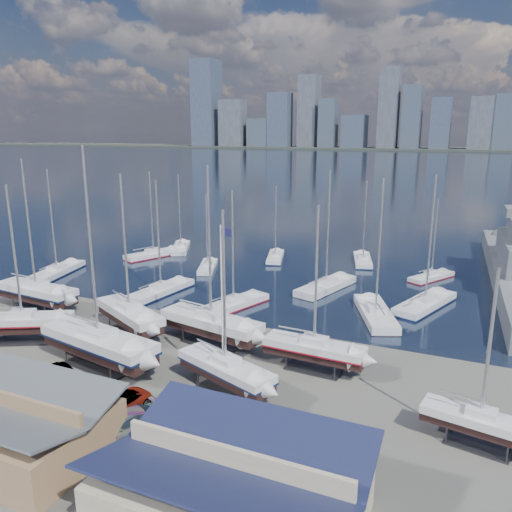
% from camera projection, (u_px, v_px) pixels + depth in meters
% --- Properties ---
extents(ground, '(1400.00, 1400.00, 0.00)m').
position_uv_depth(ground, '(157.00, 353.00, 47.08)').
color(ground, '#605E59').
rests_on(ground, ground).
extents(water, '(1400.00, 600.00, 0.40)m').
position_uv_depth(water, '(433.00, 164.00, 322.60)').
color(water, '#1B263E').
rests_on(water, ground).
extents(far_shore, '(1400.00, 80.00, 2.20)m').
position_uv_depth(far_shore, '(453.00, 150.00, 553.35)').
color(far_shore, '#2D332D').
rests_on(far_shore, ground).
extents(skyline, '(639.14, 43.80, 107.69)m').
position_uv_depth(skyline, '(449.00, 114.00, 541.65)').
color(skyline, '#475166').
rests_on(skyline, far_shore).
extents(shed_grey, '(12.60, 8.40, 4.17)m').
position_uv_depth(shed_grey, '(13.00, 420.00, 32.34)').
color(shed_grey, '#8C6B4C').
rests_on(shed_grey, ground).
extents(shed_blue, '(13.65, 9.45, 4.71)m').
position_uv_depth(shed_blue, '(234.00, 485.00, 26.04)').
color(shed_blue, '#BFB293').
rests_on(shed_blue, ground).
extents(sailboat_cradle_0, '(11.10, 3.85, 17.51)m').
position_uv_depth(sailboat_cradle_0, '(36.00, 292.00, 58.32)').
color(sailboat_cradle_0, '#2D2D33').
rests_on(sailboat_cradle_0, ground).
extents(sailboat_cradle_1, '(9.79, 6.89, 15.61)m').
position_uv_depth(sailboat_cradle_1, '(23.00, 322.00, 49.29)').
color(sailboat_cradle_1, '#2D2D33').
rests_on(sailboat_cradle_1, ground).
extents(sailboat_cradle_2, '(10.29, 7.05, 16.44)m').
position_uv_depth(sailboat_cradle_2, '(129.00, 314.00, 51.33)').
color(sailboat_cradle_2, '#2D2D33').
rests_on(sailboat_cradle_2, ground).
extents(sailboat_cradle_3, '(12.54, 5.54, 19.32)m').
position_uv_depth(sailboat_cradle_3, '(99.00, 343.00, 43.97)').
color(sailboat_cradle_3, '#2D2D33').
rests_on(sailboat_cradle_3, ground).
extents(sailboat_cradle_4, '(11.12, 4.98, 17.43)m').
position_uv_depth(sailboat_cradle_4, '(211.00, 323.00, 48.69)').
color(sailboat_cradle_4, '#2D2D33').
rests_on(sailboat_cradle_4, ground).
extents(sailboat_cradle_5, '(9.41, 5.57, 14.79)m').
position_uv_depth(sailboat_cradle_5, '(225.00, 369.00, 39.62)').
color(sailboat_cradle_5, '#2D2D33').
rests_on(sailboat_cradle_5, ground).
extents(sailboat_cradle_6, '(9.06, 2.92, 14.59)m').
position_uv_depth(sailboat_cradle_6, '(314.00, 349.00, 43.32)').
color(sailboat_cradle_6, '#2D2D33').
rests_on(sailboat_cradle_6, ground).
extents(sailboat_cradle_7, '(7.64, 3.36, 12.36)m').
position_uv_depth(sailboat_cradle_7, '(480.00, 422.00, 32.64)').
color(sailboat_cradle_7, '#2D2D33').
rests_on(sailboat_cradle_7, ground).
extents(sailboat_moored_0, '(5.13, 11.09, 15.99)m').
position_uv_depth(sailboat_moored_0, '(57.00, 273.00, 72.82)').
color(sailboat_moored_0, black).
rests_on(sailboat_moored_0, water).
extents(sailboat_moored_1, '(6.54, 10.20, 14.83)m').
position_uv_depth(sailboat_moored_1, '(154.00, 255.00, 83.16)').
color(sailboat_moored_1, black).
rests_on(sailboat_moored_1, water).
extents(sailboat_moored_2, '(6.44, 9.43, 13.96)m').
position_uv_depth(sailboat_moored_2, '(181.00, 249.00, 87.72)').
color(sailboat_moored_2, black).
rests_on(sailboat_moored_2, water).
extents(sailboat_moored_3, '(4.26, 10.57, 15.36)m').
position_uv_depth(sailboat_moored_3, '(161.00, 292.00, 64.18)').
color(sailboat_moored_3, black).
rests_on(sailboat_moored_3, water).
extents(sailboat_moored_4, '(5.06, 8.24, 12.05)m').
position_uv_depth(sailboat_moored_4, '(208.00, 267.00, 75.75)').
color(sailboat_moored_4, black).
rests_on(sailboat_moored_4, water).
extents(sailboat_moored_5, '(4.73, 8.77, 12.63)m').
position_uv_depth(sailboat_moored_5, '(275.00, 258.00, 81.53)').
color(sailboat_moored_5, black).
rests_on(sailboat_moored_5, water).
extents(sailboat_moored_6, '(5.83, 10.14, 14.63)m').
position_uv_depth(sailboat_moored_6, '(234.00, 306.00, 59.12)').
color(sailboat_moored_6, black).
rests_on(sailboat_moored_6, water).
extents(sailboat_moored_7, '(5.94, 11.28, 16.40)m').
position_uv_depth(sailboat_moored_7, '(326.00, 288.00, 65.87)').
color(sailboat_moored_7, black).
rests_on(sailboat_moored_7, water).
extents(sailboat_moored_8, '(4.87, 9.49, 13.66)m').
position_uv_depth(sailboat_moored_8, '(363.00, 261.00, 79.49)').
color(sailboat_moored_8, black).
rests_on(sailboat_moored_8, water).
extents(sailboat_moored_9, '(6.96, 11.20, 16.40)m').
position_uv_depth(sailboat_moored_9, '(375.00, 315.00, 56.01)').
color(sailboat_moored_9, black).
rests_on(sailboat_moored_9, water).
extents(sailboat_moored_10, '(6.65, 11.42, 16.49)m').
position_uv_depth(sailboat_moored_10, '(425.00, 305.00, 59.17)').
color(sailboat_moored_10, black).
rests_on(sailboat_moored_10, water).
extents(sailboat_moored_11, '(5.98, 8.06, 11.99)m').
position_uv_depth(sailboat_moored_11, '(431.00, 277.00, 70.54)').
color(sailboat_moored_11, black).
rests_on(sailboat_moored_11, water).
extents(car_a, '(2.21, 4.27, 1.39)m').
position_uv_depth(car_a, '(2.00, 386.00, 39.68)').
color(car_a, gray).
rests_on(car_a, ground).
extents(car_b, '(4.52, 2.62, 1.41)m').
position_uv_depth(car_b, '(62.00, 375.00, 41.38)').
color(car_b, gray).
rests_on(car_b, ground).
extents(car_c, '(3.40, 5.33, 1.37)m').
position_uv_depth(car_c, '(118.00, 405.00, 36.91)').
color(car_c, gray).
rests_on(car_c, ground).
extents(car_d, '(4.42, 6.07, 1.63)m').
position_uv_depth(car_d, '(124.00, 425.00, 34.19)').
color(car_d, gray).
rests_on(car_d, ground).
extents(flagpole, '(1.10, 0.12, 12.47)m').
position_uv_depth(flagpole, '(222.00, 283.00, 44.57)').
color(flagpole, white).
rests_on(flagpole, ground).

